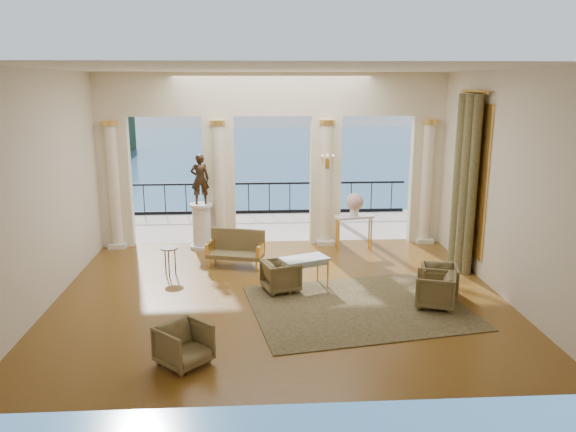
{
  "coord_description": "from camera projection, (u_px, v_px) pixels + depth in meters",
  "views": [
    {
      "loc": [
        -0.48,
        -10.79,
        4.26
      ],
      "look_at": [
        0.21,
        0.6,
        1.52
      ],
      "focal_mm": 35.0,
      "sensor_mm": 36.0,
      "label": 1
    }
  ],
  "objects": [
    {
      "name": "palm_tree",
      "position": [
        335.0,
        87.0,
        17.07
      ],
      "size": [
        2.0,
        2.0,
        4.5
      ],
      "color": "#4C3823",
      "rests_on": "terrace"
    },
    {
      "name": "sea",
      "position": [
        258.0,
        165.0,
        71.13
      ],
      "size": [
        160.0,
        160.0,
        0.0
      ],
      "primitive_type": "plane",
      "color": "#1C5288",
      "rests_on": "ground"
    },
    {
      "name": "wall_sconce",
      "position": [
        327.0,
        163.0,
        14.46
      ],
      "size": [
        0.3,
        0.11,
        0.33
      ],
      "color": "#EAB24D",
      "rests_on": "arcade"
    },
    {
      "name": "arcade",
      "position": [
        273.0,
        148.0,
        14.6
      ],
      "size": [
        9.0,
        0.56,
        4.5
      ],
      "color": "beige",
      "rests_on": "ground"
    },
    {
      "name": "statue",
      "position": [
        200.0,
        179.0,
        14.36
      ],
      "size": [
        0.49,
        0.34,
        1.29
      ],
      "primitive_type": "imported",
      "rotation": [
        0.0,
        0.0,
        3.22
      ],
      "color": "#322316",
      "rests_on": "pedestal"
    },
    {
      "name": "room_walls",
      "position": [
        282.0,
        163.0,
        9.74
      ],
      "size": [
        9.0,
        9.0,
        9.0
      ],
      "color": "beige",
      "rests_on": "ground"
    },
    {
      "name": "headland",
      "position": [
        43.0,
        135.0,
        78.37
      ],
      "size": [
        22.0,
        18.0,
        6.0
      ],
      "primitive_type": "cube",
      "color": "black",
      "rests_on": "sea"
    },
    {
      "name": "armchair_a",
      "position": [
        184.0,
        343.0,
        8.6
      ],
      "size": [
        0.95,
        0.96,
        0.72
      ],
      "primitive_type": "imported",
      "rotation": [
        0.0,
        0.0,
        0.8
      ],
      "color": "#43391C",
      "rests_on": "ground"
    },
    {
      "name": "window_frame",
      "position": [
        473.0,
        179.0,
        12.73
      ],
      "size": [
        0.04,
        1.6,
        3.4
      ],
      "primitive_type": "cube",
      "color": "#EAB24D",
      "rests_on": "room_walls"
    },
    {
      "name": "pedestal",
      "position": [
        202.0,
        227.0,
        14.65
      ],
      "size": [
        0.65,
        0.65,
        1.19
      ],
      "color": "silver",
      "rests_on": "ground"
    },
    {
      "name": "terrace",
      "position": [
        271.0,
        226.0,
        17.14
      ],
      "size": [
        10.0,
        3.6,
        0.1
      ],
      "primitive_type": "cube",
      "color": "#B4A899",
      "rests_on": "ground"
    },
    {
      "name": "armchair_b",
      "position": [
        439.0,
        279.0,
        11.4
      ],
      "size": [
        0.83,
        0.79,
        0.72
      ],
      "primitive_type": "imported",
      "rotation": [
        0.0,
        0.0,
        -0.23
      ],
      "color": "#43391C",
      "rests_on": "ground"
    },
    {
      "name": "armchair_d",
      "position": [
        281.0,
        274.0,
        11.66
      ],
      "size": [
        0.83,
        0.86,
        0.72
      ],
      "primitive_type": "imported",
      "rotation": [
        0.0,
        0.0,
        1.87
      ],
      "color": "#43391C",
      "rests_on": "ground"
    },
    {
      "name": "urn",
      "position": [
        355.0,
        203.0,
        14.29
      ],
      "size": [
        0.45,
        0.45,
        0.59
      ],
      "color": "white",
      "rests_on": "console_table"
    },
    {
      "name": "balustrade",
      "position": [
        269.0,
        201.0,
        18.58
      ],
      "size": [
        9.0,
        0.06,
        1.03
      ],
      "color": "black",
      "rests_on": "terrace"
    },
    {
      "name": "side_table",
      "position": [
        169.0,
        251.0,
        12.57
      ],
      "size": [
        0.4,
        0.4,
        0.65
      ],
      "color": "black",
      "rests_on": "ground"
    },
    {
      "name": "game_table",
      "position": [
        304.0,
        261.0,
        11.76
      ],
      "size": [
        1.1,
        0.86,
        0.67
      ],
      "rotation": [
        0.0,
        0.0,
        0.4
      ],
      "color": "#8DA5B1",
      "rests_on": "ground"
    },
    {
      "name": "armchair_c",
      "position": [
        435.0,
        288.0,
        10.84
      ],
      "size": [
        0.88,
        0.91,
        0.74
      ],
      "primitive_type": "imported",
      "rotation": [
        0.0,
        0.0,
        -1.91
      ],
      "color": "#43391C",
      "rests_on": "ground"
    },
    {
      "name": "curtain",
      "position": [
        464.0,
        183.0,
        12.73
      ],
      "size": [
        0.33,
        1.4,
        4.09
      ],
      "color": "#474326",
      "rests_on": "ground"
    },
    {
      "name": "console_table",
      "position": [
        354.0,
        222.0,
        14.4
      ],
      "size": [
        1.02,
        0.57,
        0.91
      ],
      "rotation": [
        0.0,
        0.0,
        0.22
      ],
      "color": "silver",
      "rests_on": "ground"
    },
    {
      "name": "settee",
      "position": [
        236.0,
        248.0,
        13.23
      ],
      "size": [
        1.41,
        0.87,
        0.87
      ],
      "rotation": [
        0.0,
        0.0,
        -0.26
      ],
      "color": "#43391C",
      "rests_on": "ground"
    },
    {
      "name": "floor",
      "position": [
        280.0,
        295.0,
        11.5
      ],
      "size": [
        9.0,
        9.0,
        0.0
      ],
      "primitive_type": "plane",
      "color": "#45270F",
      "rests_on": "ground"
    },
    {
      "name": "rug",
      "position": [
        359.0,
        307.0,
        10.86
      ],
      "size": [
        4.53,
        3.8,
        0.02
      ],
      "primitive_type": "cube",
      "rotation": [
        0.0,
        0.0,
        0.17
      ],
      "color": "#2D3217",
      "rests_on": "ground"
    }
  ]
}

